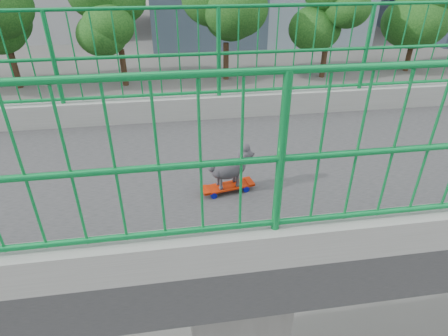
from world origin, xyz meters
The scene contains 9 objects.
road centered at (-13.00, 0.00, 0.01)m, with size 18.00×90.00×0.02m, color black.
footbridge centered at (0.00, 0.00, 5.22)m, with size 3.00×24.00×7.00m.
railing centered at (0.00, 0.00, 7.21)m, with size 3.00×24.00×1.42m.
street_trees centered at (-26.03, 1.06, 4.72)m, with size 5.30×60.40×7.26m.
skateboard centered at (0.46, -0.18, 7.05)m, with size 0.24×0.52×0.07m.
poodle centered at (0.46, -0.16, 7.27)m, with size 0.24×0.44×0.37m.
car_3 centered at (-15.60, 11.15, 0.67)m, with size 1.87×4.59×1.33m, color black.
car_4 centered at (-18.80, -9.11, 0.68)m, with size 1.61×4.00×1.36m, color black.
car_6 centered at (-9.20, 11.00, 0.78)m, with size 2.59×5.62×1.56m, color black.
Camera 1 is at (3.33, -0.65, 8.95)m, focal length 29.63 mm.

